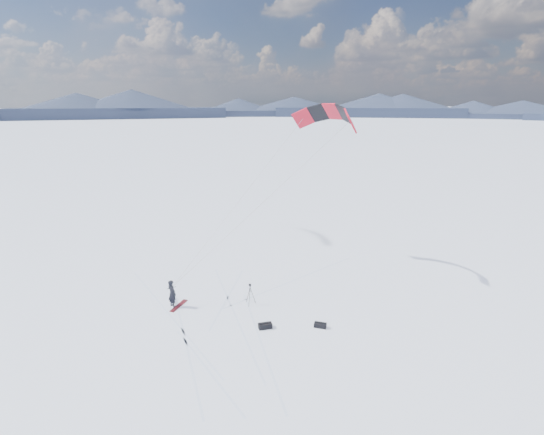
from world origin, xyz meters
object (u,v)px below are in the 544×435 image
snowkiter (173,306)px  gear_bag_b (320,325)px  gear_bag_a (265,326)px  snowboard (179,306)px  tripod (250,291)px

snowkiter → gear_bag_b: 8.98m
gear_bag_a → gear_bag_b: (2.75, -1.28, -0.01)m
snowkiter → gear_bag_a: snowkiter is taller
gear_bag_a → gear_bag_b: 3.04m
snowboard → gear_bag_b: (6.38, -5.85, 0.11)m
snowkiter → tripod: (4.32, -1.84, 0.86)m
snowboard → gear_bag_b: bearing=-85.6°
gear_bag_a → snowboard: bearing=141.3°
snowkiter → tripod: tripod is taller
snowboard → tripod: (3.99, -1.73, 0.84)m
snowkiter → gear_bag_b: size_ratio=2.44×
snowboard → gear_bag_a: size_ratio=1.94×
snowkiter → snowboard: size_ratio=1.10×
snowkiter → gear_bag_b: bearing=-153.8°
tripod → gear_bag_b: 4.82m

